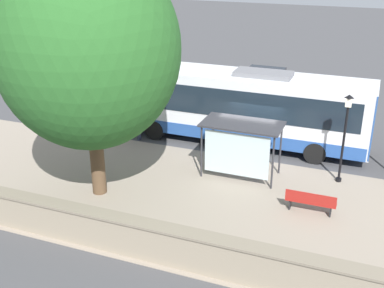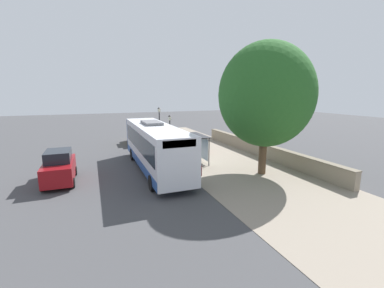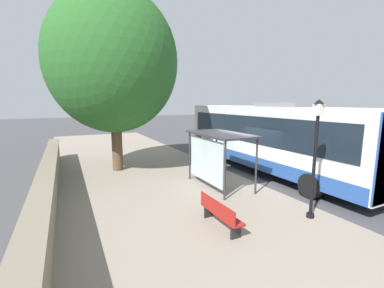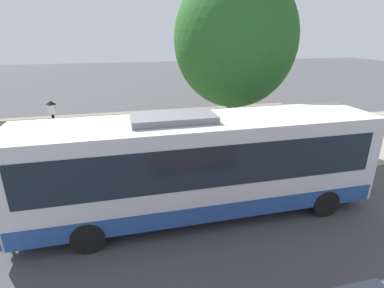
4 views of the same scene
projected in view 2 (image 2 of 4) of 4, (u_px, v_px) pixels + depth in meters
name	position (u px, v px, depth m)	size (l,w,h in m)	color
ground_plane	(174.00, 164.00, 21.79)	(120.00, 120.00, 0.00)	#424244
sidewalk_plaza	(221.00, 159.00, 23.40)	(9.00, 44.00, 0.02)	gray
stone_wall	(259.00, 149.00, 24.71)	(0.60, 20.00, 1.30)	gray
bus	(155.00, 146.00, 19.89)	(2.74, 12.17, 3.73)	silver
bus_shelter	(195.00, 139.00, 22.09)	(1.81, 3.35, 2.40)	#2D2D33
pedestrian	(199.00, 173.00, 16.11)	(0.34, 0.23, 1.73)	#2D3347
bench	(201.00, 148.00, 26.08)	(0.40, 1.86, 0.88)	maroon
street_lamp_near	(170.00, 131.00, 25.34)	(0.28, 0.28, 3.83)	black
street_lamp_far	(159.00, 124.00, 27.76)	(0.28, 0.28, 4.45)	black
shade_tree	(266.00, 95.00, 18.13)	(6.71, 6.71, 9.51)	brown
parked_car_behind_bus	(138.00, 135.00, 30.75)	(1.88, 4.55, 2.10)	gold
parked_car_far_lane	(59.00, 167.00, 17.19)	(1.93, 4.25, 2.19)	maroon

